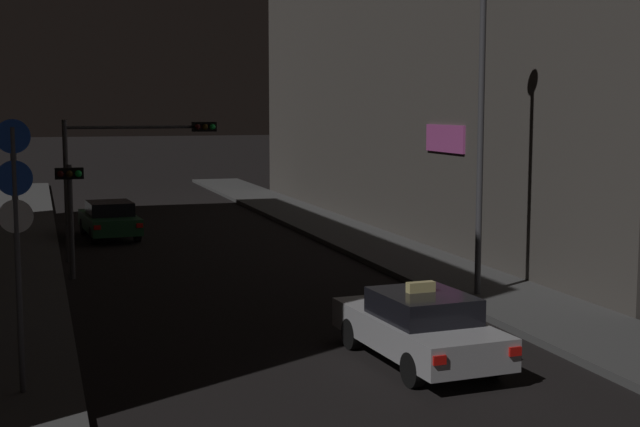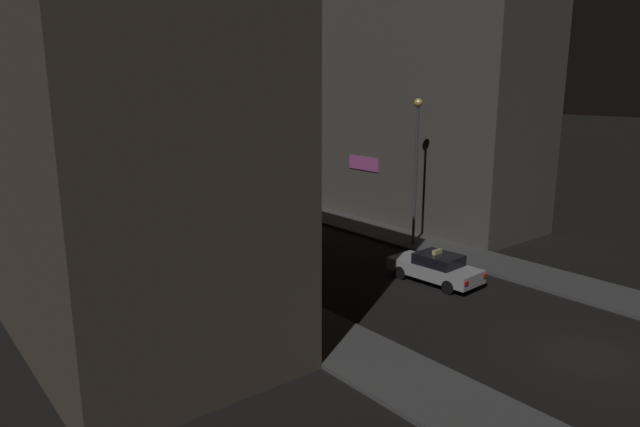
{
  "view_description": "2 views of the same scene",
  "coord_description": "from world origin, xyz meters",
  "px_view_note": "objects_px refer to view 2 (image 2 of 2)",
  "views": [
    {
      "loc": [
        -5.22,
        -7.4,
        4.96
      ],
      "look_at": [
        1.68,
        14.38,
        2.24
      ],
      "focal_mm": 50.12,
      "sensor_mm": 36.0,
      "label": 1
    },
    {
      "loc": [
        -18.42,
        -8.2,
        9.18
      ],
      "look_at": [
        1.91,
        17.07,
        1.73
      ],
      "focal_mm": 31.81,
      "sensor_mm": 36.0,
      "label": 2
    }
  ],
  "objects_px": {
    "taxi": "(436,268)",
    "sign_pole_left": "(314,251)",
    "far_car": "(174,211)",
    "traffic_light_overhead": "(212,182)",
    "traffic_light_left_kerb": "(207,211)",
    "street_lamp_near_block": "(416,152)"
  },
  "relations": [
    {
      "from": "traffic_light_overhead",
      "to": "taxi",
      "type": "bearing_deg",
      "value": -73.99
    },
    {
      "from": "taxi",
      "to": "sign_pole_left",
      "type": "bearing_deg",
      "value": -179.27
    },
    {
      "from": "far_car",
      "to": "traffic_light_left_kerb",
      "type": "height_order",
      "value": "traffic_light_left_kerb"
    },
    {
      "from": "traffic_light_overhead",
      "to": "traffic_light_left_kerb",
      "type": "height_order",
      "value": "traffic_light_overhead"
    },
    {
      "from": "traffic_light_left_kerb",
      "to": "sign_pole_left",
      "type": "height_order",
      "value": "sign_pole_left"
    },
    {
      "from": "far_car",
      "to": "traffic_light_left_kerb",
      "type": "distance_m",
      "value": 8.35
    },
    {
      "from": "taxi",
      "to": "street_lamp_near_block",
      "type": "relative_size",
      "value": 0.55
    },
    {
      "from": "traffic_light_overhead",
      "to": "traffic_light_left_kerb",
      "type": "distance_m",
      "value": 3.86
    },
    {
      "from": "traffic_light_overhead",
      "to": "street_lamp_near_block",
      "type": "bearing_deg",
      "value": -49.9
    },
    {
      "from": "traffic_light_overhead",
      "to": "sign_pole_left",
      "type": "xyz_separation_m",
      "value": [
        -3.29,
        -14.17,
        -0.43
      ]
    },
    {
      "from": "far_car",
      "to": "traffic_light_overhead",
      "type": "distance_m",
      "value": 5.58
    },
    {
      "from": "traffic_light_overhead",
      "to": "sign_pole_left",
      "type": "distance_m",
      "value": 14.55
    },
    {
      "from": "sign_pole_left",
      "to": "taxi",
      "type": "bearing_deg",
      "value": 0.73
    },
    {
      "from": "traffic_light_left_kerb",
      "to": "sign_pole_left",
      "type": "bearing_deg",
      "value": -96.35
    },
    {
      "from": "far_car",
      "to": "traffic_light_overhead",
      "type": "xyz_separation_m",
      "value": [
        0.38,
        -4.89,
        2.66
      ]
    },
    {
      "from": "traffic_light_overhead",
      "to": "traffic_light_left_kerb",
      "type": "bearing_deg",
      "value": -123.47
    },
    {
      "from": "traffic_light_left_kerb",
      "to": "street_lamp_near_block",
      "type": "relative_size",
      "value": 0.4
    },
    {
      "from": "taxi",
      "to": "street_lamp_near_block",
      "type": "distance_m",
      "value": 7.72
    },
    {
      "from": "far_car",
      "to": "traffic_light_overhead",
      "type": "bearing_deg",
      "value": -85.53
    },
    {
      "from": "sign_pole_left",
      "to": "traffic_light_left_kerb",
      "type": "bearing_deg",
      "value": 83.65
    },
    {
      "from": "taxi",
      "to": "traffic_light_left_kerb",
      "type": "relative_size",
      "value": 1.37
    },
    {
      "from": "street_lamp_near_block",
      "to": "far_car",
      "type": "bearing_deg",
      "value": 120.05
    }
  ]
}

